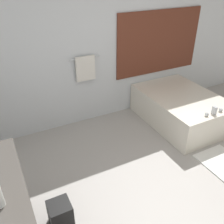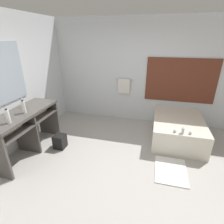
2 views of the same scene
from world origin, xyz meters
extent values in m
plane|color=#A8A39E|center=(0.00, 0.00, 0.00)|extent=(16.00, 16.00, 0.00)
cube|color=silver|center=(0.00, 2.23, 1.35)|extent=(7.40, 0.06, 2.70)
cube|color=brown|center=(1.13, 2.19, 1.21)|extent=(1.70, 0.02, 1.10)
cylinder|color=silver|center=(-0.30, 2.16, 1.15)|extent=(0.50, 0.02, 0.02)
cube|color=silver|center=(-0.30, 2.15, 0.98)|extent=(0.32, 0.04, 0.40)
cube|color=#A3B2C1|center=(-2.19, 0.10, 1.60)|extent=(0.02, 1.10, 1.10)
cube|color=#4C4742|center=(-1.90, 0.10, 0.87)|extent=(0.59, 1.58, 0.05)
cube|color=#4C4742|center=(-1.90, 0.10, 0.66)|extent=(0.56, 1.50, 0.02)
cylinder|color=white|center=(-1.90, 0.34, 0.83)|extent=(0.30, 0.30, 0.15)
cube|color=#4C4742|center=(-1.90, 0.10, 0.42)|extent=(0.54, 0.04, 0.85)
cube|color=#4C4742|center=(-1.90, 0.87, 0.42)|extent=(0.54, 0.04, 0.85)
cylinder|color=silver|center=(-1.85, -0.29, 0.73)|extent=(0.13, 0.43, 0.13)
cylinder|color=silver|center=(-1.85, 0.50, 0.73)|extent=(0.13, 0.43, 0.13)
cylinder|color=silver|center=(-2.06, 0.34, 0.91)|extent=(0.04, 0.04, 0.02)
cylinder|color=silver|center=(-2.06, 0.34, 1.00)|extent=(0.02, 0.02, 0.16)
cube|color=silver|center=(-2.02, 0.34, 1.07)|extent=(0.07, 0.01, 0.01)
cube|color=silver|center=(1.13, 1.41, 0.25)|extent=(1.09, 1.55, 0.51)
ellipsoid|color=white|center=(1.13, 1.41, 0.36)|extent=(0.79, 1.12, 0.30)
cube|color=silver|center=(1.13, 0.74, 0.57)|extent=(0.04, 0.07, 0.12)
sphere|color=silver|center=(0.99, 0.74, 0.54)|extent=(0.06, 0.06, 0.06)
sphere|color=silver|center=(1.27, 0.74, 0.54)|extent=(0.06, 0.06, 0.06)
cylinder|color=silver|center=(-1.80, 0.07, 1.02)|extent=(0.07, 0.07, 0.23)
cylinder|color=black|center=(-1.80, 0.07, 1.14)|extent=(0.04, 0.04, 0.02)
cylinder|color=silver|center=(-1.76, -0.35, 1.02)|extent=(0.07, 0.07, 0.24)
cylinder|color=black|center=(-1.76, -0.35, 1.15)|extent=(0.04, 0.04, 0.02)
cube|color=black|center=(-1.34, 0.38, 0.15)|extent=(0.23, 0.23, 0.30)
cube|color=white|center=(0.96, 0.21, 0.01)|extent=(0.55, 0.73, 0.02)
camera|label=1|loc=(-1.63, -1.37, 2.41)|focal=40.00mm
camera|label=2|loc=(0.54, -2.44, 2.22)|focal=28.00mm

